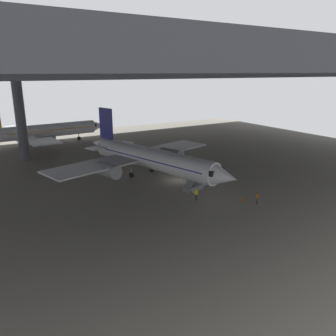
{
  "coord_description": "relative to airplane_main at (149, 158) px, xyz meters",
  "views": [
    {
      "loc": [
        -27.8,
        -42.62,
        16.89
      ],
      "look_at": [
        -1.7,
        -0.09,
        2.42
      ],
      "focal_mm": 35.74,
      "sensor_mm": 36.0,
      "label": 1
    }
  ],
  "objects": [
    {
      "name": "airplane_distant",
      "position": [
        -9.01,
        36.29,
        -0.1
      ],
      "size": [
        31.19,
        30.13,
        10.0
      ],
      "color": "white",
      "rests_on": "ground_plane"
    },
    {
      "name": "crew_worker_by_stairs",
      "position": [
        0.41,
        -12.63,
        -2.26
      ],
      "size": [
        0.32,
        0.53,
        1.77
      ],
      "color": "#232838",
      "rests_on": "ground_plane"
    },
    {
      "name": "hangar_structure",
      "position": [
        2.71,
        9.71,
        14.13
      ],
      "size": [
        121.0,
        99.0,
        18.05
      ],
      "color": "#4C4F54",
      "rests_on": "ground_plane"
    },
    {
      "name": "airplane_main",
      "position": [
        0.0,
        0.0,
        0.0
      ],
      "size": [
        32.22,
        32.72,
        10.52
      ],
      "color": "white",
      "rests_on": "ground_plane"
    },
    {
      "name": "traffic_cone_orange",
      "position": [
        5.53,
        -16.0,
        -2.98
      ],
      "size": [
        0.36,
        0.36,
        0.6
      ],
      "color": "black",
      "rests_on": "ground_plane"
    },
    {
      "name": "ground_plane",
      "position": [
        2.79,
        -4.08,
        -3.28
      ],
      "size": [
        110.0,
        110.0,
        0.0
      ],
      "primitive_type": "plane",
      "color": "gray"
    },
    {
      "name": "crew_worker_near_nose",
      "position": [
        6.41,
        -17.92,
        -2.29
      ],
      "size": [
        0.45,
        0.4,
        1.72
      ],
      "color": "#232838",
      "rests_on": "ground_plane"
    },
    {
      "name": "boarding_stairs",
      "position": [
        2.84,
        -8.8,
        -2.56
      ],
      "size": [
        4.23,
        2.37,
        4.46
      ],
      "color": "slate",
      "rests_on": "ground_plane"
    }
  ]
}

